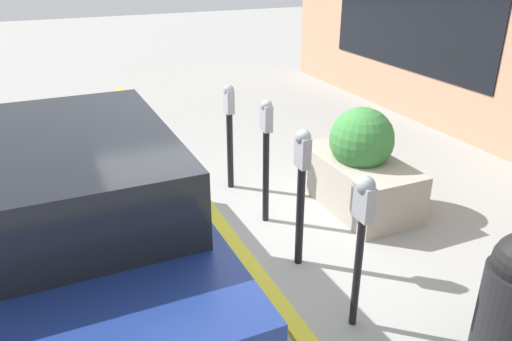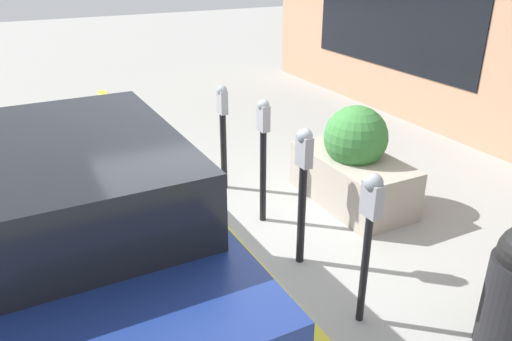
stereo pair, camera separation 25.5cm
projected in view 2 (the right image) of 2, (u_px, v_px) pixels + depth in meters
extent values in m
plane|color=#999993|center=(245.00, 248.00, 5.16)|extent=(40.00, 40.00, 0.00)
cube|color=gold|center=(238.00, 249.00, 5.12)|extent=(13.81, 0.16, 0.04)
cube|color=black|center=(391.00, 9.00, 8.75)|extent=(4.14, 0.02, 2.04)
cylinder|color=black|center=(364.00, 270.00, 3.98)|extent=(0.06, 0.06, 0.99)
cube|color=#99999E|center=(372.00, 200.00, 3.72)|extent=(0.17, 0.09, 0.28)
sphere|color=gray|center=(374.00, 183.00, 3.67)|extent=(0.15, 0.15, 0.15)
cylinder|color=black|center=(302.00, 215.00, 4.75)|extent=(0.08, 0.08, 1.03)
cube|color=#99999E|center=(304.00, 151.00, 4.48)|extent=(0.17, 0.09, 0.29)
sphere|color=gray|center=(305.00, 136.00, 4.42)|extent=(0.14, 0.14, 0.14)
cylinder|color=black|center=(263.00, 177.00, 5.49)|extent=(0.07, 0.07, 1.08)
cube|color=#99999E|center=(263.00, 118.00, 5.21)|extent=(0.15, 0.09, 0.28)
sphere|color=gray|center=(263.00, 105.00, 5.16)|extent=(0.13, 0.13, 0.13)
cylinder|color=black|center=(224.00, 152.00, 6.28)|extent=(0.08, 0.08, 1.00)
cube|color=#99999E|center=(222.00, 102.00, 6.02)|extent=(0.16, 0.09, 0.29)
sphere|color=gray|center=(222.00, 91.00, 5.96)|extent=(0.13, 0.13, 0.13)
cube|color=#A39989|center=(352.00, 179.00, 6.00)|extent=(1.54, 0.81, 0.59)
sphere|color=#387A38|center=(356.00, 137.00, 5.78)|extent=(0.75, 0.75, 0.75)
cube|color=navy|center=(73.00, 241.00, 3.97)|extent=(4.08, 1.88, 0.74)
cube|color=black|center=(63.00, 176.00, 3.57)|extent=(2.13, 1.64, 0.54)
cylinder|color=black|center=(140.00, 196.00, 5.49)|extent=(0.69, 0.22, 0.69)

